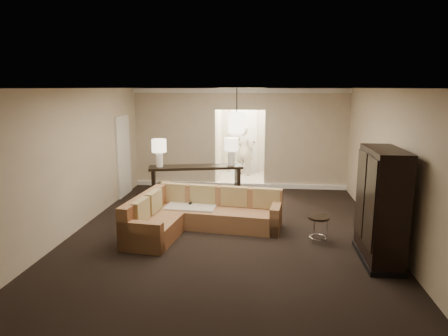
# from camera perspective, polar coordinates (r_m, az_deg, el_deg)

# --- Properties ---
(ground) EXTENTS (8.00, 8.00, 0.00)m
(ground) POSITION_cam_1_polar(r_m,az_deg,el_deg) (7.73, 0.28, -9.89)
(ground) COLOR black
(ground) RESTS_ON ground
(wall_back) EXTENTS (6.00, 0.04, 2.80)m
(wall_back) POSITION_cam_1_polar(r_m,az_deg,el_deg) (11.28, 2.27, 4.23)
(wall_back) COLOR beige
(wall_back) RESTS_ON ground
(wall_front) EXTENTS (6.00, 0.04, 2.80)m
(wall_front) POSITION_cam_1_polar(r_m,az_deg,el_deg) (3.54, -6.15, -12.16)
(wall_front) COLOR beige
(wall_front) RESTS_ON ground
(wall_left) EXTENTS (0.04, 8.00, 2.80)m
(wall_left) POSITION_cam_1_polar(r_m,az_deg,el_deg) (8.19, -21.09, 0.73)
(wall_left) COLOR beige
(wall_left) RESTS_ON ground
(wall_right) EXTENTS (0.04, 8.00, 2.80)m
(wall_right) POSITION_cam_1_polar(r_m,az_deg,el_deg) (7.66, 23.23, -0.13)
(wall_right) COLOR beige
(wall_right) RESTS_ON ground
(ceiling) EXTENTS (6.00, 8.00, 0.02)m
(ceiling) POSITION_cam_1_polar(r_m,az_deg,el_deg) (7.20, 0.30, 11.33)
(ceiling) COLOR silver
(ceiling) RESTS_ON wall_back
(crown_molding) EXTENTS (6.00, 0.10, 0.12)m
(crown_molding) POSITION_cam_1_polar(r_m,az_deg,el_deg) (11.14, 2.31, 11.00)
(crown_molding) COLOR white
(crown_molding) RESTS_ON wall_back
(baseboard) EXTENTS (6.00, 0.10, 0.12)m
(baseboard) POSITION_cam_1_polar(r_m,az_deg,el_deg) (11.48, 2.20, -2.45)
(baseboard) COLOR white
(baseboard) RESTS_ON ground
(side_door) EXTENTS (0.05, 0.90, 2.10)m
(side_door) POSITION_cam_1_polar(r_m,az_deg,el_deg) (10.77, -14.15, 1.67)
(side_door) COLOR white
(side_door) RESTS_ON ground
(foyer) EXTENTS (1.44, 2.02, 2.80)m
(foyer) POSITION_cam_1_polar(r_m,az_deg,el_deg) (12.62, 2.66, 4.54)
(foyer) COLOR silver
(foyer) RESTS_ON ground
(sectional_sofa) EXTENTS (2.90, 2.22, 0.80)m
(sectional_sofa) POSITION_cam_1_polar(r_m,az_deg,el_deg) (8.04, -4.03, -6.67)
(sectional_sofa) COLOR brown
(sectional_sofa) RESTS_ON ground
(coffee_table) EXTENTS (1.09, 1.09, 0.43)m
(coffee_table) POSITION_cam_1_polar(r_m,az_deg,el_deg) (8.57, -4.35, -6.26)
(coffee_table) COLOR beige
(coffee_table) RESTS_ON ground
(console_table) EXTENTS (2.37, 1.04, 0.89)m
(console_table) POSITION_cam_1_polar(r_m,az_deg,el_deg) (10.05, -4.01, -1.72)
(console_table) COLOR black
(console_table) RESTS_ON ground
(armoire) EXTENTS (0.56, 1.30, 1.87)m
(armoire) POSITION_cam_1_polar(r_m,az_deg,el_deg) (6.96, 21.50, -5.39)
(armoire) COLOR black
(armoire) RESTS_ON ground
(drink_table) EXTENTS (0.39, 0.39, 0.48)m
(drink_table) POSITION_cam_1_polar(r_m,az_deg,el_deg) (7.62, 13.35, -7.77)
(drink_table) COLOR black
(drink_table) RESTS_ON ground
(table_lamp_left) EXTENTS (0.36, 0.36, 0.68)m
(table_lamp_left) POSITION_cam_1_polar(r_m,az_deg,el_deg) (9.88, -9.26, 2.77)
(table_lamp_left) COLOR white
(table_lamp_left) RESTS_ON console_table
(table_lamp_right) EXTENTS (0.36, 0.36, 0.68)m
(table_lamp_right) POSITION_cam_1_polar(r_m,az_deg,el_deg) (9.98, 1.07, 3.00)
(table_lamp_right) COLOR white
(table_lamp_right) RESTS_ON console_table
(pendant_light) EXTENTS (0.38, 0.38, 1.09)m
(pendant_light) POSITION_cam_1_polar(r_m,az_deg,el_deg) (9.93, 1.82, 6.46)
(pendant_light) COLOR black
(pendant_light) RESTS_ON ceiling
(person) EXTENTS (0.76, 0.63, 1.80)m
(person) POSITION_cam_1_polar(r_m,az_deg,el_deg) (12.93, 2.90, 2.92)
(person) COLOR beige
(person) RESTS_ON ground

